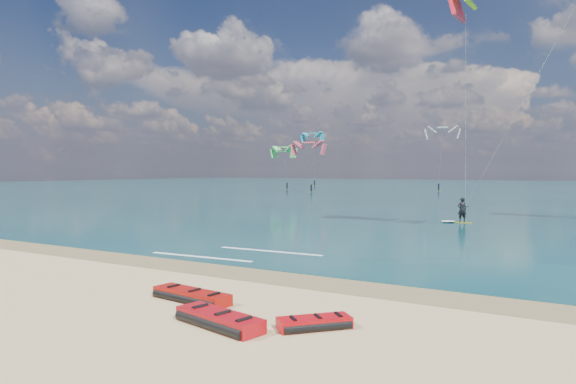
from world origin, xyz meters
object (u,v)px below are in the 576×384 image
object	(u,v)px
packed_kite_left	(192,301)
kitesurfer_main	(489,98)
packed_kite_right	(314,328)
packed_kite_mid	(219,326)

from	to	relation	value
packed_kite_left	kitesurfer_main	xyz separation A→B (m)	(4.93, 25.26, 9.16)
packed_kite_left	packed_kite_right	world-z (taller)	packed_kite_left
packed_kite_mid	packed_kite_right	xyz separation A→B (m)	(2.27, 1.12, 0.00)
packed_kite_left	packed_kite_mid	bearing A→B (deg)	-28.09
packed_kite_left	packed_kite_mid	xyz separation A→B (m)	(2.40, -1.67, 0.00)
packed_kite_mid	packed_kite_right	world-z (taller)	packed_kite_mid
packed_kite_mid	kitesurfer_main	world-z (taller)	kitesurfer_main
packed_kite_mid	packed_kite_right	bearing A→B (deg)	39.07
packed_kite_mid	packed_kite_right	distance (m)	2.53
packed_kite_left	packed_kite_mid	size ratio (longest dim) A/B	1.02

